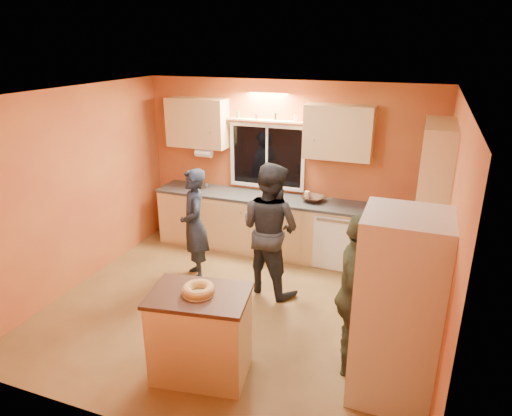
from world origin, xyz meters
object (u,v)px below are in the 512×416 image
at_px(person_center, 270,229).
at_px(person_right, 356,296).
at_px(island, 201,334).
at_px(person_left, 194,225).
at_px(refrigerator, 398,309).

bearing_deg(person_center, person_right, 155.94).
bearing_deg(island, person_left, 109.83).
bearing_deg(person_center, person_left, 20.51).
relative_size(island, person_right, 0.61).
height_order(refrigerator, person_center, refrigerator).
distance_m(person_left, person_right, 2.63).
height_order(island, person_left, person_left).
relative_size(island, person_left, 0.66).
xyz_separation_m(person_center, person_right, (1.28, -1.20, -0.03)).
xyz_separation_m(person_left, person_right, (2.35, -1.18, 0.06)).
relative_size(person_left, person_center, 0.90).
relative_size(refrigerator, person_right, 1.08).
distance_m(island, person_center, 1.83).
height_order(island, person_right, person_right).
relative_size(person_left, person_right, 0.93).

